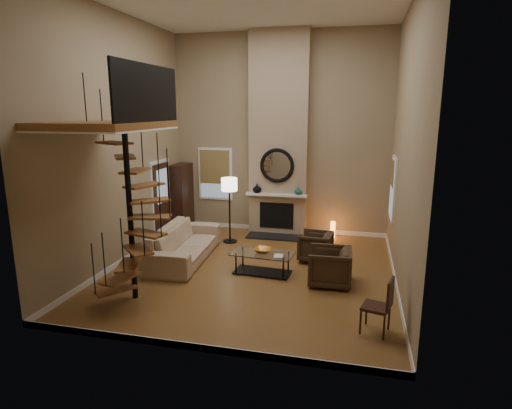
% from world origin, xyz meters
% --- Properties ---
extents(ground, '(6.00, 6.50, 0.01)m').
position_xyz_m(ground, '(0.00, 0.00, -0.01)').
color(ground, olive).
rests_on(ground, ground).
extents(back_wall, '(6.00, 0.02, 5.50)m').
position_xyz_m(back_wall, '(0.00, 3.25, 2.75)').
color(back_wall, '#988462').
rests_on(back_wall, ground).
extents(front_wall, '(6.00, 0.02, 5.50)m').
position_xyz_m(front_wall, '(0.00, -3.25, 2.75)').
color(front_wall, '#988462').
rests_on(front_wall, ground).
extents(left_wall, '(0.02, 6.50, 5.50)m').
position_xyz_m(left_wall, '(-3.00, 0.00, 2.75)').
color(left_wall, '#988462').
rests_on(left_wall, ground).
extents(right_wall, '(0.02, 6.50, 5.50)m').
position_xyz_m(right_wall, '(3.00, 0.00, 2.75)').
color(right_wall, '#988462').
rests_on(right_wall, ground).
extents(baseboard_back, '(6.00, 0.02, 0.12)m').
position_xyz_m(baseboard_back, '(0.00, 3.24, 0.06)').
color(baseboard_back, white).
rests_on(baseboard_back, ground).
extents(baseboard_front, '(6.00, 0.02, 0.12)m').
position_xyz_m(baseboard_front, '(0.00, -3.24, 0.06)').
color(baseboard_front, white).
rests_on(baseboard_front, ground).
extents(baseboard_left, '(0.02, 6.50, 0.12)m').
position_xyz_m(baseboard_left, '(-2.99, 0.00, 0.06)').
color(baseboard_left, white).
rests_on(baseboard_left, ground).
extents(baseboard_right, '(0.02, 6.50, 0.12)m').
position_xyz_m(baseboard_right, '(2.99, 0.00, 0.06)').
color(baseboard_right, white).
rests_on(baseboard_right, ground).
extents(chimney_breast, '(1.60, 0.38, 5.50)m').
position_xyz_m(chimney_breast, '(0.00, 3.06, 2.75)').
color(chimney_breast, tan).
rests_on(chimney_breast, ground).
extents(hearth, '(1.50, 0.60, 0.04)m').
position_xyz_m(hearth, '(0.00, 2.57, 0.02)').
color(hearth, black).
rests_on(hearth, ground).
extents(firebox, '(0.95, 0.02, 0.72)m').
position_xyz_m(firebox, '(0.00, 2.86, 0.55)').
color(firebox, black).
rests_on(firebox, chimney_breast).
extents(mantel, '(1.70, 0.18, 0.06)m').
position_xyz_m(mantel, '(0.00, 2.78, 1.15)').
color(mantel, white).
rests_on(mantel, chimney_breast).
extents(mirror_frame, '(0.94, 0.10, 0.94)m').
position_xyz_m(mirror_frame, '(0.00, 2.84, 1.95)').
color(mirror_frame, black).
rests_on(mirror_frame, chimney_breast).
extents(mirror_disc, '(0.80, 0.01, 0.80)m').
position_xyz_m(mirror_disc, '(0.00, 2.85, 1.95)').
color(mirror_disc, white).
rests_on(mirror_disc, chimney_breast).
extents(vase_left, '(0.24, 0.24, 0.25)m').
position_xyz_m(vase_left, '(-0.55, 2.82, 1.30)').
color(vase_left, black).
rests_on(vase_left, mantel).
extents(vase_right, '(0.20, 0.20, 0.21)m').
position_xyz_m(vase_right, '(0.60, 2.82, 1.28)').
color(vase_right, '#17514C').
rests_on(vase_right, mantel).
extents(window_back, '(1.02, 0.06, 1.52)m').
position_xyz_m(window_back, '(-1.90, 3.22, 1.62)').
color(window_back, white).
rests_on(window_back, back_wall).
extents(window_right, '(0.06, 1.02, 1.52)m').
position_xyz_m(window_right, '(2.97, 2.00, 1.63)').
color(window_right, white).
rests_on(window_right, right_wall).
extents(entry_door, '(0.10, 1.05, 2.16)m').
position_xyz_m(entry_door, '(-2.95, 1.80, 1.05)').
color(entry_door, white).
rests_on(entry_door, ground).
extents(loft, '(1.70, 2.20, 1.09)m').
position_xyz_m(loft, '(-2.04, -1.80, 3.24)').
color(loft, '#935D30').
rests_on(loft, left_wall).
extents(spiral_stair, '(1.47, 1.47, 4.06)m').
position_xyz_m(spiral_stair, '(-1.78, -1.79, 1.78)').
color(spiral_stair, black).
rests_on(spiral_stair, ground).
extents(hutch, '(0.40, 0.86, 1.92)m').
position_xyz_m(hutch, '(-2.80, 2.82, 0.95)').
color(hutch, '#321A10').
rests_on(hutch, ground).
extents(sofa, '(1.23, 2.75, 0.79)m').
position_xyz_m(sofa, '(-1.73, 0.35, 0.40)').
color(sofa, tan).
rests_on(sofa, ground).
extents(armchair_near, '(0.81, 0.79, 0.68)m').
position_xyz_m(armchair_near, '(1.35, 0.95, 0.35)').
color(armchair_near, '#3F2C1D').
rests_on(armchair_near, ground).
extents(armchair_far, '(0.87, 0.85, 0.77)m').
position_xyz_m(armchair_far, '(1.77, -0.29, 0.35)').
color(armchair_far, '#3F2C1D').
rests_on(armchair_far, ground).
extents(coffee_table, '(1.35, 0.75, 0.48)m').
position_xyz_m(coffee_table, '(0.25, -0.06, 0.28)').
color(coffee_table, silver).
rests_on(coffee_table, ground).
extents(bowl, '(0.37, 0.37, 0.09)m').
position_xyz_m(bowl, '(0.25, -0.01, 0.50)').
color(bowl, orange).
rests_on(bowl, coffee_table).
extents(book, '(0.22, 0.28, 0.02)m').
position_xyz_m(book, '(0.60, -0.21, 0.46)').
color(book, gray).
rests_on(book, coffee_table).
extents(floor_lamp, '(0.42, 0.42, 1.72)m').
position_xyz_m(floor_lamp, '(-1.07, 1.90, 1.41)').
color(floor_lamp, black).
rests_on(floor_lamp, ground).
extents(accent_lamp, '(0.13, 0.13, 0.46)m').
position_xyz_m(accent_lamp, '(1.56, 2.81, 0.25)').
color(accent_lamp, orange).
rests_on(accent_lamp, ground).
extents(side_chair, '(0.51, 0.49, 0.92)m').
position_xyz_m(side_chair, '(2.60, -2.12, 0.53)').
color(side_chair, '#321A10').
rests_on(side_chair, ground).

